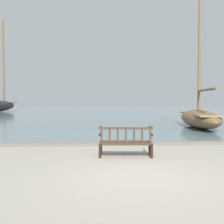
% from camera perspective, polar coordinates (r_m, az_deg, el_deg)
% --- Properties ---
extents(ground_plane, '(160.00, 160.00, 0.00)m').
position_cam_1_polar(ground_plane, '(5.90, 5.88, -14.21)').
color(ground_plane, gray).
extents(harbor_water, '(100.00, 80.00, 0.08)m').
position_cam_1_polar(harbor_water, '(49.61, -2.14, 0.66)').
color(harbor_water, slate).
rests_on(harbor_water, ground).
extents(quay_edge_kerb, '(40.00, 0.30, 0.12)m').
position_cam_1_polar(quay_edge_kerb, '(9.61, 2.24, -7.26)').
color(quay_edge_kerb, slate).
rests_on(quay_edge_kerb, ground).
extents(park_bench, '(1.63, 0.64, 0.92)m').
position_cam_1_polar(park_bench, '(7.62, 3.13, -6.74)').
color(park_bench, black).
rests_on(park_bench, ground).
extents(sailboat_distant_harbor, '(2.50, 6.18, 8.23)m').
position_cam_1_polar(sailboat_distant_harbor, '(16.04, 19.31, -1.10)').
color(sailboat_distant_harbor, brown).
rests_on(sailboat_distant_harbor, harbor_water).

